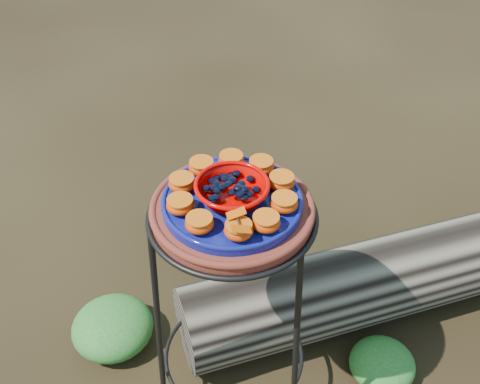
% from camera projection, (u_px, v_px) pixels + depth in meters
% --- Properties ---
extents(ground, '(60.00, 60.00, 0.00)m').
position_uv_depth(ground, '(234.00, 382.00, 1.85)').
color(ground, black).
extents(plant_stand, '(0.44, 0.44, 0.70)m').
position_uv_depth(plant_stand, '(233.00, 311.00, 1.63)').
color(plant_stand, black).
rests_on(plant_stand, ground).
extents(terracotta_saucer, '(0.38, 0.38, 0.03)m').
position_uv_depth(terracotta_saucer, '(232.00, 211.00, 1.39)').
color(terracotta_saucer, maroon).
rests_on(terracotta_saucer, plant_stand).
extents(cobalt_plate, '(0.32, 0.32, 0.02)m').
position_uv_depth(cobalt_plate, '(232.00, 202.00, 1.37)').
color(cobalt_plate, navy).
rests_on(cobalt_plate, terracotta_saucer).
extents(red_bowl, '(0.16, 0.16, 0.04)m').
position_uv_depth(red_bowl, '(232.00, 191.00, 1.35)').
color(red_bowl, '#C90200').
rests_on(red_bowl, cobalt_plate).
extents(glass_gems, '(0.13, 0.13, 0.02)m').
position_uv_depth(glass_gems, '(232.00, 180.00, 1.33)').
color(glass_gems, black).
rests_on(glass_gems, red_bowl).
extents(orange_half_0, '(0.06, 0.06, 0.03)m').
position_uv_depth(orange_half_0, '(239.00, 230.00, 1.26)').
color(orange_half_0, red).
rests_on(orange_half_0, cobalt_plate).
extents(orange_half_1, '(0.06, 0.06, 0.03)m').
position_uv_depth(orange_half_1, '(266.00, 222.00, 1.28)').
color(orange_half_1, red).
rests_on(orange_half_1, cobalt_plate).
extents(orange_half_2, '(0.06, 0.06, 0.03)m').
position_uv_depth(orange_half_2, '(284.00, 203.00, 1.33)').
color(orange_half_2, red).
rests_on(orange_half_2, cobalt_plate).
extents(orange_half_3, '(0.06, 0.06, 0.03)m').
position_uv_depth(orange_half_3, '(281.00, 182.00, 1.39)').
color(orange_half_3, red).
rests_on(orange_half_3, cobalt_plate).
extents(orange_half_4, '(0.06, 0.06, 0.03)m').
position_uv_depth(orange_half_4, '(261.00, 166.00, 1.43)').
color(orange_half_4, red).
rests_on(orange_half_4, cobalt_plate).
extents(orange_half_5, '(0.06, 0.06, 0.03)m').
position_uv_depth(orange_half_5, '(231.00, 161.00, 1.45)').
color(orange_half_5, red).
rests_on(orange_half_5, cobalt_plate).
extents(orange_half_6, '(0.06, 0.06, 0.03)m').
position_uv_depth(orange_half_6, '(202.00, 167.00, 1.43)').
color(orange_half_6, red).
rests_on(orange_half_6, cobalt_plate).
extents(orange_half_7, '(0.06, 0.06, 0.03)m').
position_uv_depth(orange_half_7, '(182.00, 183.00, 1.38)').
color(orange_half_7, red).
rests_on(orange_half_7, cobalt_plate).
extents(orange_half_8, '(0.06, 0.06, 0.03)m').
position_uv_depth(orange_half_8, '(180.00, 205.00, 1.33)').
color(orange_half_8, red).
rests_on(orange_half_8, cobalt_plate).
extents(orange_half_9, '(0.06, 0.06, 0.03)m').
position_uv_depth(orange_half_9, '(199.00, 223.00, 1.28)').
color(orange_half_9, red).
rests_on(orange_half_9, cobalt_plate).
extents(butterfly, '(0.10, 0.09, 0.02)m').
position_uv_depth(butterfly, '(239.00, 221.00, 1.25)').
color(butterfly, '#CC4A05').
rests_on(butterfly, orange_half_0).
extents(driftwood_log, '(1.48, 1.03, 0.28)m').
position_uv_depth(driftwood_log, '(397.00, 274.00, 2.01)').
color(driftwood_log, black).
rests_on(driftwood_log, ground).
extents(foliage_left, '(0.26, 0.26, 0.13)m').
position_uv_depth(foliage_left, '(112.00, 326.00, 1.94)').
color(foliage_left, '#24521F').
rests_on(foliage_left, ground).
extents(foliage_right, '(0.20, 0.20, 0.10)m').
position_uv_depth(foliage_right, '(382.00, 363.00, 1.85)').
color(foliage_right, '#24521F').
rests_on(foliage_right, ground).
extents(foliage_back, '(0.30, 0.30, 0.15)m').
position_uv_depth(foliage_back, '(197.00, 220.00, 2.31)').
color(foliage_back, '#24521F').
rests_on(foliage_back, ground).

